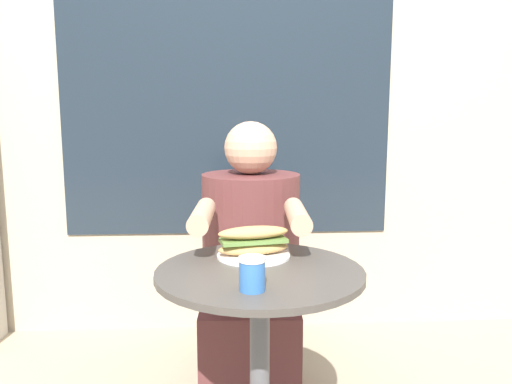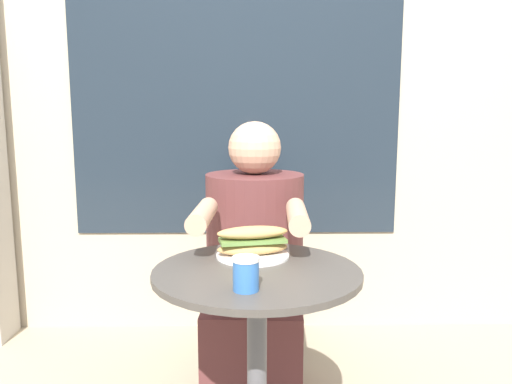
{
  "view_description": "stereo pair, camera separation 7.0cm",
  "coord_description": "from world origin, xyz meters",
  "px_view_note": "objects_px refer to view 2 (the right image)",
  "views": [
    {
      "loc": [
        -0.09,
        -1.41,
        1.16
      ],
      "look_at": [
        0.0,
        0.19,
        0.91
      ],
      "focal_mm": 35.0,
      "sensor_mm": 36.0,
      "label": 1
    },
    {
      "loc": [
        -0.02,
        -1.41,
        1.16
      ],
      "look_at": [
        0.0,
        0.19,
        0.91
      ],
      "focal_mm": 35.0,
      "sensor_mm": 36.0,
      "label": 2
    }
  ],
  "objects_px": {
    "seated_diner": "(254,285)",
    "drink_cup": "(246,274)",
    "diner_chair": "(254,251)",
    "cafe_table": "(257,333)",
    "sandwich_on_plate": "(253,244)"
  },
  "relations": [
    {
      "from": "cafe_table",
      "to": "seated_diner",
      "type": "height_order",
      "value": "seated_diner"
    },
    {
      "from": "diner_chair",
      "to": "seated_diner",
      "type": "distance_m",
      "value": 0.36
    },
    {
      "from": "diner_chair",
      "to": "seated_diner",
      "type": "xyz_separation_m",
      "value": [
        -0.01,
        -0.35,
        -0.04
      ]
    },
    {
      "from": "cafe_table",
      "to": "seated_diner",
      "type": "relative_size",
      "value": 0.63
    },
    {
      "from": "seated_diner",
      "to": "drink_cup",
      "type": "distance_m",
      "value": 0.74
    },
    {
      "from": "seated_diner",
      "to": "drink_cup",
      "type": "relative_size",
      "value": 12.7
    },
    {
      "from": "cafe_table",
      "to": "sandwich_on_plate",
      "type": "distance_m",
      "value": 0.27
    },
    {
      "from": "diner_chair",
      "to": "seated_diner",
      "type": "height_order",
      "value": "seated_diner"
    },
    {
      "from": "diner_chair",
      "to": "drink_cup",
      "type": "relative_size",
      "value": 9.73
    },
    {
      "from": "cafe_table",
      "to": "drink_cup",
      "type": "height_order",
      "value": "drink_cup"
    },
    {
      "from": "cafe_table",
      "to": "seated_diner",
      "type": "distance_m",
      "value": 0.51
    },
    {
      "from": "diner_chair",
      "to": "drink_cup",
      "type": "height_order",
      "value": "diner_chair"
    },
    {
      "from": "seated_diner",
      "to": "diner_chair",
      "type": "bearing_deg",
      "value": -88.28
    },
    {
      "from": "seated_diner",
      "to": "sandwich_on_plate",
      "type": "bearing_deg",
      "value": 91.81
    },
    {
      "from": "sandwich_on_plate",
      "to": "drink_cup",
      "type": "height_order",
      "value": "sandwich_on_plate"
    }
  ]
}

